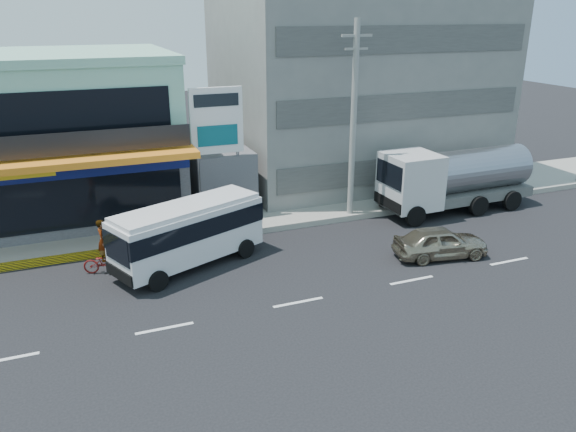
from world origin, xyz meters
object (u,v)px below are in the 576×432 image
object	(u,v)px
concrete_building	(355,66)
minibus	(188,230)
billboard	(217,128)
utility_pole_near	(353,121)
shop_building	(54,140)
sedan	(441,242)
tanker_truck	(452,178)
satellite_dish	(219,147)
motorcycle_rider	(105,256)

from	to	relation	value
concrete_building	minibus	size ratio (longest dim) A/B	2.32
billboard	minibus	xyz separation A→B (m)	(-2.57, -4.46, -3.28)
billboard	utility_pole_near	size ratio (longest dim) A/B	0.69
shop_building	sedan	size ratio (longest dim) A/B	3.00
concrete_building	utility_pole_near	bearing A→B (deg)	-117.76
minibus	tanker_truck	distance (m)	14.80
satellite_dish	sedan	xyz separation A→B (m)	(7.44, -9.46, -2.87)
tanker_truck	sedan	bearing A→B (deg)	-130.20
satellite_dish	minibus	world-z (taller)	satellite_dish
shop_building	minibus	distance (m)	10.71
minibus	tanker_truck	xyz separation A→B (m)	(14.69, 1.76, 0.19)
billboard	sedan	bearing A→B (deg)	-43.97
concrete_building	sedan	distance (m)	15.08
concrete_building	utility_pole_near	size ratio (longest dim) A/B	1.60
billboard	minibus	world-z (taller)	billboard
shop_building	satellite_dish	size ratio (longest dim) A/B	8.27
shop_building	utility_pole_near	bearing A→B (deg)	-25.06
motorcycle_rider	minibus	bearing A→B (deg)	-8.78
minibus	concrete_building	bearing A→B (deg)	38.15
sedan	motorcycle_rider	size ratio (longest dim) A/B	1.74
motorcycle_rider	sedan	bearing A→B (deg)	-14.97
utility_pole_near	minibus	size ratio (longest dim) A/B	1.45
concrete_building	sedan	world-z (taller)	concrete_building
utility_pole_near	sedan	distance (m)	7.50
satellite_dish	minibus	xyz separation A→B (m)	(-3.07, -6.26, -1.93)
sedan	motorcycle_rider	xyz separation A→B (m)	(-13.92, 3.72, 0.08)
shop_building	concrete_building	bearing A→B (deg)	3.35
tanker_truck	concrete_building	bearing A→B (deg)	100.82
concrete_building	satellite_dish	size ratio (longest dim) A/B	10.67
minibus	motorcycle_rider	bearing A→B (deg)	171.22
concrete_building	motorcycle_rider	xyz separation A→B (m)	(-16.48, -9.74, -6.22)
motorcycle_rider	shop_building	bearing A→B (deg)	99.93
satellite_dish	sedan	world-z (taller)	satellite_dish
tanker_truck	billboard	bearing A→B (deg)	167.41
concrete_building	minibus	distance (m)	17.46
satellite_dish	tanker_truck	bearing A→B (deg)	-21.20
motorcycle_rider	billboard	bearing A→B (deg)	33.37
concrete_building	satellite_dish	distance (m)	11.30
shop_building	satellite_dish	xyz separation A→B (m)	(8.00, -2.95, -0.42)
billboard	motorcycle_rider	world-z (taller)	billboard
satellite_dish	minibus	size ratio (longest dim) A/B	0.22
sedan	utility_pole_near	bearing A→B (deg)	23.89
sedan	tanker_truck	distance (m)	6.58
billboard	sedan	xyz separation A→B (m)	(7.94, -7.66, -4.22)
concrete_building	sedan	xyz separation A→B (m)	(-2.56, -13.46, -6.30)
minibus	motorcycle_rider	size ratio (longest dim) A/B	2.90
concrete_building	minibus	world-z (taller)	concrete_building
sedan	motorcycle_rider	distance (m)	14.41
concrete_building	minibus	bearing A→B (deg)	-141.85
shop_building	billboard	distance (m)	8.92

